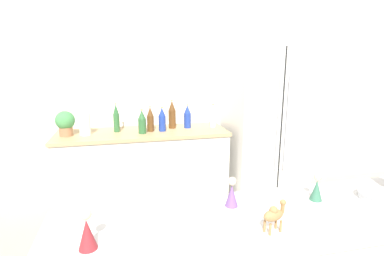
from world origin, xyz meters
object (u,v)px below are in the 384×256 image
at_px(paper_towel_roll, 85,124).
at_px(wise_man_figurine_crimson, 317,189).
at_px(refrigerator, 265,125).
at_px(fruit_bowl, 377,195).
at_px(back_bottle_4, 172,115).
at_px(potted_plant, 65,122).
at_px(camel_figurine, 274,214).
at_px(back_bottle_2, 162,120).
at_px(back_bottle_0, 213,116).
at_px(back_bottle_1, 187,117).
at_px(back_bottle_5, 150,119).
at_px(wise_man_figurine_purple, 232,194).
at_px(back_bottle_6, 116,118).
at_px(wise_man_figurine_blue, 87,232).
at_px(back_bottle_3, 142,122).

relative_size(paper_towel_roll, wise_man_figurine_crimson, 1.50).
distance_m(refrigerator, fruit_bowl, 1.94).
bearing_deg(back_bottle_4, paper_towel_roll, -173.11).
bearing_deg(wise_man_figurine_crimson, potted_plant, 128.87).
bearing_deg(camel_figurine, wise_man_figurine_crimson, 31.41).
relative_size(back_bottle_2, wise_man_figurine_crimson, 1.78).
xyz_separation_m(back_bottle_0, wise_man_figurine_crimson, (-0.04, -1.97, -0.02)).
xyz_separation_m(potted_plant, back_bottle_1, (1.28, 0.09, -0.01)).
bearing_deg(back_bottle_5, wise_man_figurine_purple, -83.08).
height_order(refrigerator, back_bottle_0, refrigerator).
bearing_deg(back_bottle_6, wise_man_figurine_blue, -92.22).
bearing_deg(back_bottle_1, back_bottle_5, -169.11).
xyz_separation_m(potted_plant, back_bottle_3, (0.76, -0.07, -0.02)).
height_order(paper_towel_roll, wise_man_figurine_crimson, paper_towel_roll).
distance_m(back_bottle_3, back_bottle_4, 0.39).
xyz_separation_m(potted_plant, paper_towel_roll, (0.19, -0.00, -0.03)).
height_order(paper_towel_roll, back_bottle_6, back_bottle_6).
xyz_separation_m(back_bottle_2, back_bottle_4, (0.13, 0.12, 0.03)).
bearing_deg(fruit_bowl, wise_man_figurine_blue, -175.89).
xyz_separation_m(fruit_bowl, camel_figurine, (-0.68, -0.16, 0.06)).
height_order(back_bottle_1, back_bottle_2, same).
relative_size(paper_towel_roll, back_bottle_4, 0.70).
distance_m(back_bottle_1, back_bottle_5, 0.43).
distance_m(back_bottle_0, wise_man_figurine_crimson, 1.97).
distance_m(potted_plant, back_bottle_6, 0.51).
bearing_deg(paper_towel_roll, back_bottle_6, 12.02).
distance_m(back_bottle_4, wise_man_figurine_purple, 1.98).
xyz_separation_m(back_bottle_0, back_bottle_1, (-0.29, 0.03, -0.00)).
distance_m(back_bottle_5, wise_man_figurine_blue, 2.13).
bearing_deg(paper_towel_roll, fruit_bowl, -49.62).
relative_size(back_bottle_5, wise_man_figurine_purple, 1.77).
height_order(potted_plant, wise_man_figurine_crimson, potted_plant).
height_order(potted_plant, back_bottle_6, back_bottle_6).
bearing_deg(back_bottle_1, paper_towel_roll, -175.32).
relative_size(back_bottle_2, wise_man_figurine_blue, 1.56).
relative_size(refrigerator, back_bottle_2, 6.84).
relative_size(back_bottle_0, back_bottle_4, 0.83).
xyz_separation_m(refrigerator, fruit_bowl, (-0.31, -1.91, 0.04)).
height_order(back_bottle_3, wise_man_figurine_purple, back_bottle_3).
bearing_deg(wise_man_figurine_blue, paper_towel_roll, 96.42).
bearing_deg(back_bottle_1, fruit_bowl, -74.36).
bearing_deg(wise_man_figurine_blue, fruit_bowl, 4.11).
bearing_deg(back_bottle_0, back_bottle_4, 173.95).
bearing_deg(camel_figurine, back_bottle_5, 98.55).
height_order(back_bottle_4, wise_man_figurine_purple, back_bottle_4).
height_order(back_bottle_3, camel_figurine, back_bottle_3).
height_order(potted_plant, paper_towel_roll, potted_plant).
relative_size(back_bottle_0, back_bottle_5, 0.98).
xyz_separation_m(refrigerator, back_bottle_3, (-1.41, -0.01, 0.10)).
height_order(paper_towel_roll, back_bottle_3, back_bottle_3).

